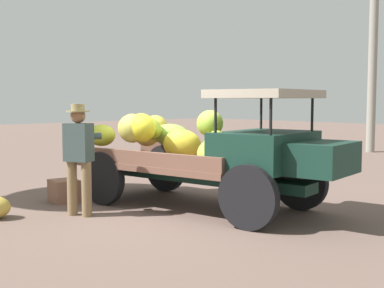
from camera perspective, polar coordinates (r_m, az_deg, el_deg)
name	(u,v)px	position (r m, az deg, el deg)	size (l,w,h in m)	color
ground_plane	(188,209)	(8.28, -0.40, -7.20)	(60.00, 60.00, 0.00)	brown
truck	(211,151)	(8.10, 2.17, -0.73)	(4.62, 2.35, 1.88)	#143228
farmer	(79,152)	(7.85, -12.41, -0.92)	(0.56, 0.53, 1.68)	olive
wooden_crate	(64,191)	(9.07, -13.97, -5.05)	(0.47, 0.42, 0.38)	#8A5E49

